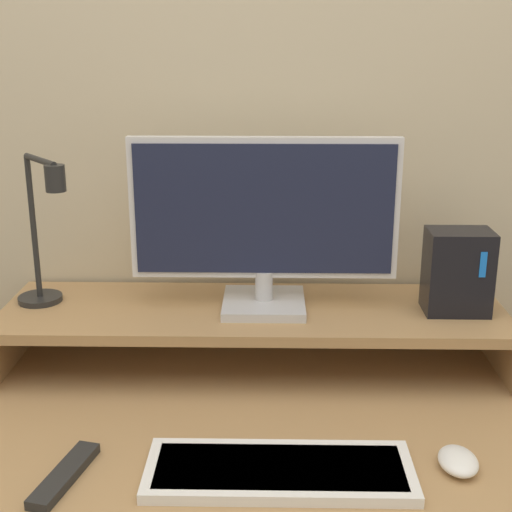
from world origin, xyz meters
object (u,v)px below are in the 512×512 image
at_px(mouse, 458,461).
at_px(remote_control, 65,475).
at_px(monitor, 264,220).
at_px(keyboard, 279,471).
at_px(desk_lamp, 43,240).
at_px(router_dock, 458,272).

distance_m(mouse, remote_control, 0.62).
xyz_separation_m(monitor, mouse, (0.31, -0.39, -0.30)).
xyz_separation_m(mouse, remote_control, (-0.62, -0.04, -0.01)).
bearing_deg(remote_control, monitor, 54.41).
height_order(monitor, remote_control, monitor).
bearing_deg(monitor, keyboard, -86.03).
height_order(mouse, remote_control, mouse).
distance_m(monitor, desk_lamp, 0.45).
xyz_separation_m(desk_lamp, remote_control, (0.14, -0.42, -0.26)).
bearing_deg(mouse, remote_control, -176.27).
height_order(keyboard, remote_control, keyboard).
bearing_deg(router_dock, monitor, 177.67).
bearing_deg(keyboard, router_dock, 47.74).
bearing_deg(mouse, router_dock, 78.47).
xyz_separation_m(monitor, desk_lamp, (-0.45, -0.01, -0.04)).
distance_m(monitor, keyboard, 0.51).
bearing_deg(desk_lamp, mouse, -26.40).
bearing_deg(desk_lamp, monitor, 1.44).
bearing_deg(keyboard, remote_control, -177.42).
distance_m(keyboard, mouse, 0.29).
xyz_separation_m(monitor, remote_control, (-0.31, -0.43, -0.30)).
xyz_separation_m(desk_lamp, router_dock, (0.84, -0.00, -0.06)).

